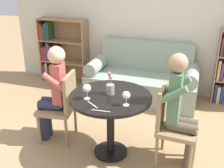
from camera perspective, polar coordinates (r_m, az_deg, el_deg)
The scene contains 14 objects.
ground_plane at distance 3.49m, azimuth -0.27°, elevation -13.71°, with size 16.00×16.00×0.00m, color tan.
back_wall at distance 4.84m, azimuth 7.90°, elevation 14.00°, with size 5.20×0.05×2.70m.
round_table at distance 3.17m, azimuth -0.29°, elevation -4.93°, with size 0.92×0.92×0.76m.
couch at distance 4.71m, azimuth 6.19°, elevation 0.69°, with size 1.79×0.80×0.92m.
bookshelf_left at distance 5.45m, azimuth -10.73°, elevation 6.27°, with size 0.91×0.28×1.21m.
chair_left at distance 3.54m, azimuth -10.20°, elevation -4.08°, with size 0.47×0.47×0.90m.
chair_right at distance 3.17m, azimuth 11.96°, elevation -7.74°, with size 0.44×0.44×0.90m.
person_left at distance 3.50m, azimuth -11.80°, elevation -1.55°, with size 0.45×0.38×1.24m.
person_right at distance 3.06m, azimuth 13.84°, elevation -5.02°, with size 0.43×0.35×1.29m.
wine_glass_left at distance 2.99m, azimuth -5.16°, elevation -0.94°, with size 0.09×0.09×0.17m.
wine_glass_right at distance 2.85m, azimuth 2.91°, elevation -2.37°, with size 0.08×0.08×0.16m.
flower_vase at distance 3.10m, azimuth -0.37°, elevation -0.62°, with size 0.09×0.09×0.27m.
knife_left_setting at distance 2.91m, azimuth -3.99°, elevation -4.16°, with size 0.16×0.12×0.00m.
fork_left_setting at distance 2.79m, azimuth -2.25°, elevation -5.45°, with size 0.19×0.02×0.00m.
Camera 1 is at (0.92, -2.64, 2.08)m, focal length 45.00 mm.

